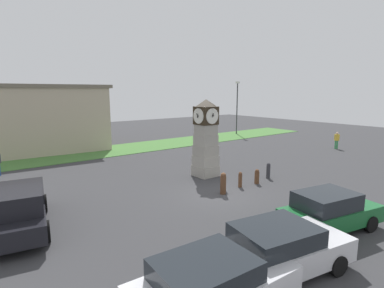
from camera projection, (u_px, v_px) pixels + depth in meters
name	position (u px, v px, depth m)	size (l,w,h in m)	color
ground_plane	(219.00, 194.00, 16.07)	(81.74, 81.74, 0.00)	#38383A
clock_tower	(206.00, 140.00, 19.22)	(1.55, 1.50, 4.97)	#9F9A90
bollard_near_tower	(268.00, 170.00, 18.97)	(0.24, 0.24, 0.99)	#333338
bollard_mid_row	(257.00, 176.00, 17.85)	(0.28, 0.28, 0.89)	brown
bollard_far_row	(240.00, 179.00, 17.18)	(0.22, 0.22, 0.91)	brown
bollard_end_row	(223.00, 183.00, 16.01)	(0.31, 0.31, 1.18)	brown
car_navy_sedan	(213.00, 285.00, 7.29)	(4.34, 2.23, 1.52)	silver
car_near_tower	(281.00, 248.00, 9.04)	(4.53, 2.71, 1.52)	silver
car_by_building	(329.00, 211.00, 11.78)	(4.38, 2.52, 1.59)	#19602D
pickup_truck	(16.00, 208.00, 11.74)	(2.95, 5.58, 1.85)	black
pedestrian_near_bench	(337.00, 139.00, 28.67)	(0.46, 0.39, 1.63)	#338C4C
street_lamp_far_side	(237.00, 104.00, 38.32)	(0.50, 0.24, 6.70)	#333338
grass_verge_far	(126.00, 149.00, 28.79)	(49.04, 5.31, 0.04)	#477A38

